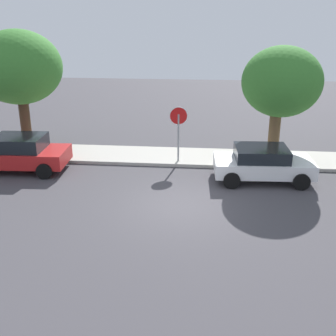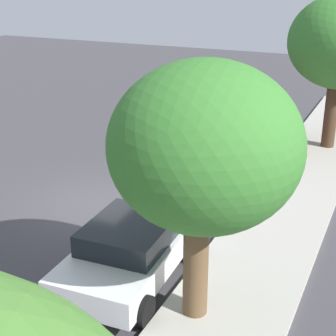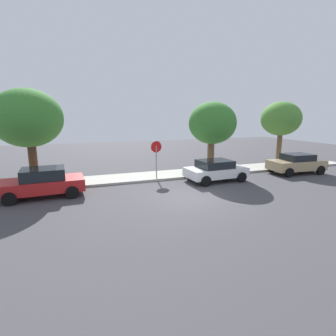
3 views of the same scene
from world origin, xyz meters
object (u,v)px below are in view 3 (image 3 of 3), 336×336
(parked_car_tan, at_px, (296,163))
(parked_car_white, at_px, (215,170))
(street_tree_mid_block, at_px, (27,119))
(stop_sign, at_px, (156,153))
(street_tree_near_corner, at_px, (212,124))
(parked_car_red, at_px, (43,182))
(street_tree_far, at_px, (281,119))

(parked_car_tan, bearing_deg, parked_car_white, 179.59)
(parked_car_white, bearing_deg, street_tree_mid_block, 166.00)
(stop_sign, xyz_separation_m, street_tree_near_corner, (4.23, 0.37, 1.82))
(parked_car_red, relative_size, parked_car_tan, 1.02)
(street_tree_near_corner, distance_m, street_tree_far, 7.01)
(stop_sign, relative_size, street_tree_far, 0.48)
(parked_car_white, distance_m, parked_car_tan, 6.62)
(parked_car_red, distance_m, street_tree_near_corner, 11.32)
(parked_car_red, distance_m, parked_car_tan, 16.66)
(street_tree_mid_block, bearing_deg, street_tree_near_corner, -3.57)
(street_tree_mid_block, xyz_separation_m, street_tree_far, (18.49, 0.31, -0.12))
(street_tree_far, bearing_deg, parked_car_white, -158.78)
(parked_car_white, bearing_deg, parked_car_tan, -0.41)
(street_tree_far, bearing_deg, street_tree_near_corner, -171.55)
(parked_car_red, height_order, parked_car_tan, parked_car_red)
(street_tree_far, bearing_deg, street_tree_mid_block, -179.04)
(parked_car_white, distance_m, street_tree_near_corner, 3.55)
(stop_sign, distance_m, street_tree_near_corner, 4.62)
(street_tree_near_corner, height_order, street_tree_mid_block, street_tree_mid_block)
(parked_car_white, xyz_separation_m, street_tree_near_corner, (0.78, 1.97, 2.85))
(street_tree_mid_block, bearing_deg, street_tree_far, 0.96)
(parked_car_tan, height_order, street_tree_near_corner, street_tree_near_corner)
(parked_car_red, relative_size, street_tree_near_corner, 0.82)
(parked_car_red, height_order, street_tree_near_corner, street_tree_near_corner)
(street_tree_far, bearing_deg, parked_car_tan, -109.76)
(parked_car_white, bearing_deg, street_tree_near_corner, 68.30)
(parked_car_white, height_order, street_tree_near_corner, street_tree_near_corner)
(parked_car_red, bearing_deg, street_tree_near_corner, 9.55)
(stop_sign, bearing_deg, street_tree_mid_block, 171.57)
(stop_sign, bearing_deg, parked_car_tan, -9.30)
(parked_car_tan, height_order, street_tree_far, street_tree_far)
(parked_car_red, distance_m, street_tree_far, 18.24)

